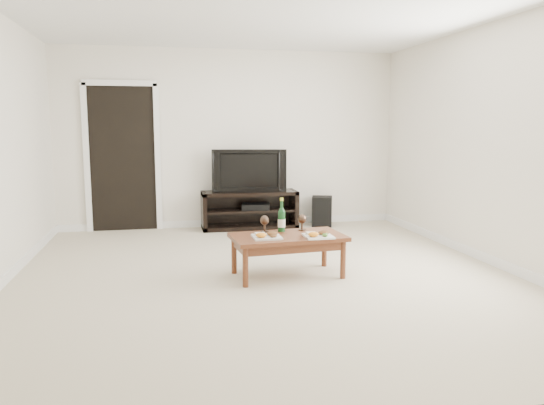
{
  "coord_description": "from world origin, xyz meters",
  "views": [
    {
      "loc": [
        -0.97,
        -5.1,
        1.51
      ],
      "look_at": [
        0.13,
        0.31,
        0.7
      ],
      "focal_mm": 35.0,
      "sensor_mm": 36.0,
      "label": 1
    }
  ],
  "objects": [
    {
      "name": "av_receiver",
      "position": [
        0.33,
        2.48,
        0.33
      ],
      "size": [
        0.45,
        0.38,
        0.08
      ],
      "primitive_type": "cube",
      "rotation": [
        0.0,
        0.0,
        -0.21
      ],
      "color": "black",
      "rests_on": "media_console"
    },
    {
      "name": "plate_left",
      "position": [
        -0.01,
        -0.13,
        0.45
      ],
      "size": [
        0.27,
        0.27,
        0.07
      ],
      "primitive_type": "cube",
      "color": "white",
      "rests_on": "coffee_table"
    },
    {
      "name": "coffee_table",
      "position": [
        0.22,
        -0.05,
        0.21
      ],
      "size": [
        1.16,
        0.7,
        0.42
      ],
      "primitive_type": "cube",
      "rotation": [
        0.0,
        0.0,
        0.09
      ],
      "color": "brown",
      "rests_on": "ground"
    },
    {
      "name": "goblet_right",
      "position": [
        0.42,
        0.16,
        0.51
      ],
      "size": [
        0.09,
        0.09,
        0.17
      ],
      "primitive_type": null,
      "color": "#39291F",
      "rests_on": "coffee_table"
    },
    {
      "name": "wine_bottle",
      "position": [
        0.2,
        0.15,
        0.59
      ],
      "size": [
        0.07,
        0.07,
        0.35
      ],
      "primitive_type": "cylinder",
      "color": "#0F3916",
      "rests_on": "coffee_table"
    },
    {
      "name": "television",
      "position": [
        0.24,
        2.5,
        0.86
      ],
      "size": [
        1.08,
        0.32,
        0.62
      ],
      "primitive_type": "imported",
      "rotation": [
        0.0,
        0.0,
        -0.17
      ],
      "color": "black",
      "rests_on": "media_console"
    },
    {
      "name": "doorway",
      "position": [
        -1.55,
        2.73,
        1.02
      ],
      "size": [
        0.9,
        0.02,
        2.05
      ],
      "primitive_type": "cube",
      "color": "black",
      "rests_on": "ground"
    },
    {
      "name": "goblet_left",
      "position": [
        0.02,
        0.16,
        0.51
      ],
      "size": [
        0.09,
        0.09,
        0.17
      ],
      "primitive_type": null,
      "color": "#39291F",
      "rests_on": "coffee_table"
    },
    {
      "name": "subwoofer",
      "position": [
        1.34,
        2.48,
        0.22
      ],
      "size": [
        0.37,
        0.37,
        0.44
      ],
      "primitive_type": "cube",
      "rotation": [
        0.0,
        0.0,
        -0.31
      ],
      "color": "black",
      "rests_on": "ground"
    },
    {
      "name": "floor",
      "position": [
        0.0,
        0.0,
        0.0
      ],
      "size": [
        5.5,
        5.5,
        0.0
      ],
      "primitive_type": "plane",
      "color": "#BBB196",
      "rests_on": "ground"
    },
    {
      "name": "back_wall",
      "position": [
        0.0,
        2.77,
        1.3
      ],
      "size": [
        5.0,
        0.04,
        2.6
      ],
      "primitive_type": "cube",
      "color": "white",
      "rests_on": "ground"
    },
    {
      "name": "media_console",
      "position": [
        0.24,
        2.5,
        0.28
      ],
      "size": [
        1.4,
        0.45,
        0.55
      ],
      "primitive_type": "cube",
      "color": "black",
      "rests_on": "ground"
    },
    {
      "name": "ceiling",
      "position": [
        0.0,
        0.0,
        2.62
      ],
      "size": [
        5.0,
        5.5,
        0.04
      ],
      "primitive_type": "cube",
      "color": "white",
      "rests_on": "back_wall"
    },
    {
      "name": "plate_right",
      "position": [
        0.49,
        -0.2,
        0.45
      ],
      "size": [
        0.27,
        0.27,
        0.07
      ],
      "primitive_type": "cube",
      "color": "white",
      "rests_on": "coffee_table"
    }
  ]
}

